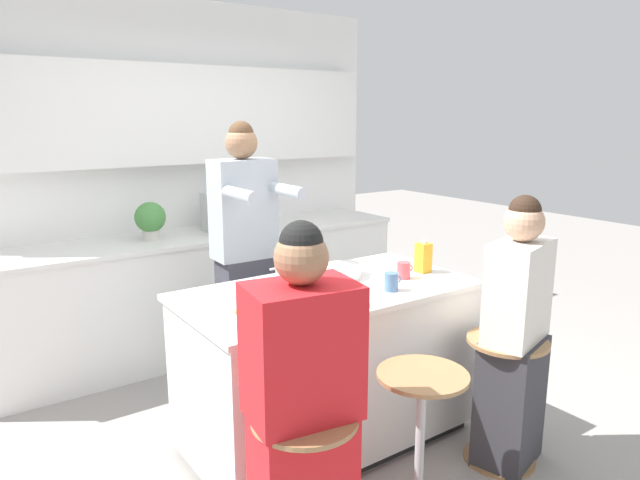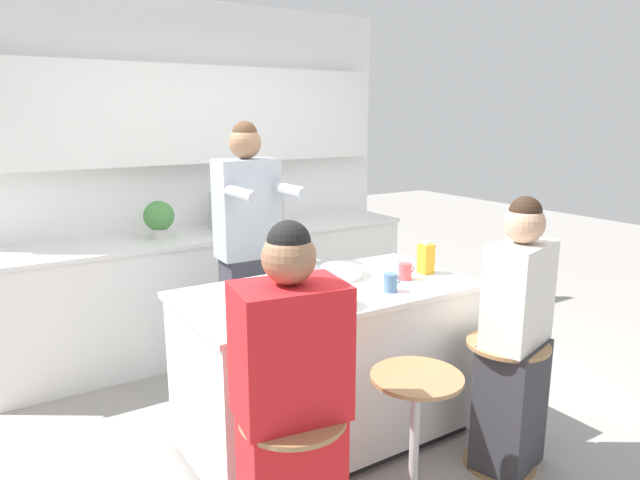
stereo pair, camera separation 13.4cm
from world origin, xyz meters
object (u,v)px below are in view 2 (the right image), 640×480
Objects in this scene: bar_stool_center at (415,433)px; microwave at (247,211)px; coffee_cup_far at (405,271)px; potted_plant at (159,218)px; person_wrapped_blanket at (291,413)px; bar_stool_rightmost at (504,394)px; juice_carton at (426,259)px; person_seated_near at (515,348)px; banana_bunch at (239,310)px; cooking_pot at (296,272)px; fruit_bowl at (332,298)px; kitchen_island at (328,365)px; coffee_cup_near at (391,283)px; person_cooking at (249,265)px.

bar_stool_center is 2.44m from microwave.
potted_plant reaches higher than coffee_cup_far.
bar_stool_rightmost is at bearing 9.75° from person_wrapped_blanket.
person_wrapped_blanket is at bearing -111.59° from microwave.
bar_stool_center is 2.47× the size of potted_plant.
microwave is (0.28, 2.33, 0.67)m from bar_stool_center.
microwave is at bearing 95.94° from coffee_cup_far.
juice_carton is 0.68× the size of potted_plant.
person_seated_near is 11.12× the size of banana_bunch.
juice_carton is 1.72m from microwave.
cooking_pot is 0.65× the size of microwave.
fruit_bowl is at bearing -165.14° from coffee_cup_far.
coffee_cup_far is 0.57× the size of juice_carton.
bar_stool_rightmost is at bearing 122.45° from person_seated_near.
juice_carton reaches higher than coffee_cup_far.
microwave is at bearing 77.20° from fruit_bowl.
fruit_bowl is at bearing -119.32° from kitchen_island.
person_wrapped_blanket is 13.47× the size of coffee_cup_near.
microwave reaches higher than bar_stool_center.
person_wrapped_blanket reaches higher than coffee_cup_far.
potted_plant is (-0.28, 1.54, 0.10)m from cooking_pot.
cooking_pot is (-0.13, 0.12, 0.53)m from kitchen_island.
bar_stool_rightmost is 6.32× the size of coffee_cup_far.
person_cooking is 1.01m from microwave.
juice_carton is at bearing -5.74° from kitchen_island.
coffee_cup_far is 1.72m from microwave.
bar_stool_center is at bearing -46.36° from banana_bunch.
person_cooking is (-0.14, 1.43, 0.49)m from bar_stool_center.
cooking_pot is at bearing -79.74° from potted_plant.
potted_plant reaches higher than fruit_bowl.
person_cooking reaches higher than cooking_pot.
juice_carton is (1.22, 0.05, 0.07)m from banana_bunch.
cooking_pot is at bearing 159.52° from coffee_cup_far.
person_wrapped_blanket reaches higher than potted_plant.
cooking_pot is 0.52m from coffee_cup_near.
coffee_cup_far is (0.60, 0.16, 0.01)m from fruit_bowl.
microwave is at bearing 83.44° from person_seated_near.
banana_bunch is 0.46× the size of potted_plant.
coffee_cup_far is at bearing 92.93° from person_seated_near.
juice_carton is (0.79, 0.19, 0.05)m from fruit_bowl.
juice_carton reaches higher than bar_stool_rightmost.
cooking_pot is 1.16× the size of potted_plant.
juice_carton is (0.78, -0.19, 0.01)m from cooking_pot.
cooking_pot is (-0.13, 0.85, 0.58)m from bar_stool_center.
bar_stool_center is at bearing -177.18° from bar_stool_rightmost.
kitchen_island is at bearing -76.10° from potted_plant.
fruit_bowl is 2.08× the size of coffee_cup_far.
bar_stool_rightmost is 1.32m from person_wrapped_blanket.
banana_bunch is 1.79m from potted_plant.
bar_stool_center is 0.70m from person_wrapped_blanket.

